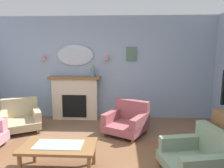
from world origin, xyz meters
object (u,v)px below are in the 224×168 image
(armchair_beside_couch, at_px, (127,120))
(fireplace, at_px, (75,98))
(armchair_in_corner, at_px, (198,156))
(mantel_vase_left, at_px, (93,70))
(framed_picture, at_px, (131,54))
(wall_sconce_right, at_px, (107,57))
(wall_mirror, at_px, (75,55))
(armchair_near_fireplace, at_px, (21,117))
(coffee_table, at_px, (59,148))
(wall_sconce_left, at_px, (44,57))

(armchair_beside_couch, bearing_deg, fireplace, 145.10)
(fireplace, relative_size, armchair_in_corner, 1.42)
(mantel_vase_left, xyz_separation_m, framed_picture, (1.00, 0.18, 0.43))
(mantel_vase_left, height_order, armchair_beside_couch, mantel_vase_left)
(mantel_vase_left, height_order, wall_sconce_right, wall_sconce_right)
(wall_mirror, height_order, armchair_near_fireplace, wall_mirror)
(mantel_vase_left, relative_size, coffee_table, 0.31)
(mantel_vase_left, bearing_deg, armchair_in_corner, -53.23)
(framed_picture, bearing_deg, wall_sconce_right, -174.73)
(wall_sconce_right, bearing_deg, framed_picture, 5.27)
(framed_picture, bearing_deg, armchair_beside_couch, -96.11)
(fireplace, bearing_deg, armchair_in_corner, -46.89)
(armchair_in_corner, bearing_deg, fireplace, 133.11)
(mantel_vase_left, relative_size, wall_sconce_right, 2.43)
(mantel_vase_left, height_order, armchair_near_fireplace, mantel_vase_left)
(wall_sconce_left, relative_size, armchair_in_corner, 0.15)
(wall_sconce_right, relative_size, coffee_table, 0.13)
(armchair_beside_couch, distance_m, armchair_near_fireplace, 2.47)
(wall_sconce_left, bearing_deg, framed_picture, 1.46)
(mantel_vase_left, relative_size, armchair_beside_couch, 0.31)
(fireplace, height_order, framed_picture, framed_picture)
(wall_mirror, relative_size, coffee_table, 0.87)
(framed_picture, xyz_separation_m, armchair_beside_couch, (-0.12, -1.12, -1.44))
(fireplace, height_order, mantel_vase_left, mantel_vase_left)
(wall_mirror, height_order, framed_picture, wall_mirror)
(armchair_near_fireplace, bearing_deg, wall_sconce_left, 76.14)
(fireplace, relative_size, armchair_beside_couch, 1.23)
(wall_sconce_left, bearing_deg, coffee_table, -66.01)
(wall_sconce_left, distance_m, framed_picture, 2.35)
(framed_picture, distance_m, armchair_in_corner, 3.18)
(wall_mirror, distance_m, armchair_in_corner, 3.85)
(framed_picture, relative_size, coffee_table, 0.33)
(fireplace, distance_m, wall_mirror, 1.15)
(fireplace, height_order, wall_sconce_left, wall_sconce_left)
(wall_sconce_left, relative_size, coffee_table, 0.13)
(fireplace, distance_m, wall_sconce_left, 1.38)
(fireplace, bearing_deg, wall_sconce_left, 173.84)
(wall_sconce_left, xyz_separation_m, coffee_table, (1.17, -2.64, -1.28))
(fireplace, distance_m, armchair_in_corner, 3.49)
(wall_sconce_right, bearing_deg, armchair_near_fireplace, -153.40)
(coffee_table, distance_m, armchair_beside_couch, 1.90)
(fireplace, xyz_separation_m, framed_picture, (1.50, 0.15, 1.18))
(fireplace, relative_size, mantel_vase_left, 3.99)
(framed_picture, bearing_deg, mantel_vase_left, -169.80)
(wall_mirror, relative_size, armchair_near_fireplace, 0.87)
(wall_mirror, relative_size, wall_sconce_right, 6.86)
(wall_sconce_right, bearing_deg, wall_mirror, 176.63)
(coffee_table, height_order, armchair_near_fireplace, armchair_near_fireplace)
(armchair_beside_couch, bearing_deg, armchair_near_fireplace, 178.06)
(wall_mirror, bearing_deg, fireplace, -90.00)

